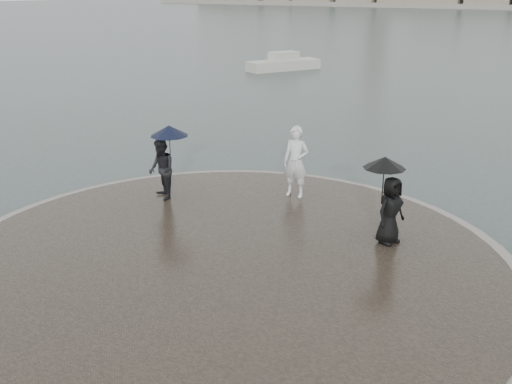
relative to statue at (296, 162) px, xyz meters
The scene contains 7 objects.
ground 7.80m from the statue, 86.28° to the right, with size 400.00×400.00×0.00m, color #2B3835.
kerb_ring 4.36m from the statue, 83.18° to the right, with size 12.50×12.50×0.32m, color gray.
quay_tip 4.35m from the statue, 83.18° to the right, with size 11.90×11.90×0.36m, color #2D261E.
statue is the anchor object (origin of this frame).
visitor_left 3.56m from the statue, 145.03° to the right, with size 1.26×1.08×2.04m.
visitor_right 3.50m from the statue, 26.28° to the right, with size 1.09×1.02×1.95m.
boats 35.24m from the statue, 100.01° to the left, with size 18.48×27.35×1.50m.
Camera 1 is at (6.33, -5.46, 5.83)m, focal length 40.00 mm.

